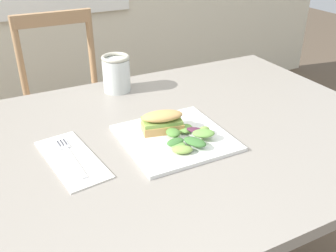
# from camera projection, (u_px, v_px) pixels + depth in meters

# --- Properties ---
(dining_table) EXTENTS (1.38, 0.87, 0.74)m
(dining_table) POSITION_uv_depth(u_px,v_px,m) (147.00, 177.00, 1.03)
(dining_table) COLOR gray
(dining_table) RESTS_ON ground
(chair_wooden_far) EXTENTS (0.40, 0.40, 0.87)m
(chair_wooden_far) POSITION_uv_depth(u_px,v_px,m) (70.00, 107.00, 1.82)
(chair_wooden_far) COLOR tan
(chair_wooden_far) RESTS_ON ground
(plate_lunch) EXTENTS (0.26, 0.26, 0.01)m
(plate_lunch) POSITION_uv_depth(u_px,v_px,m) (175.00, 138.00, 0.98)
(plate_lunch) COLOR white
(plate_lunch) RESTS_ON dining_table
(sandwich_half_front) EXTENTS (0.12, 0.08, 0.06)m
(sandwich_half_front) POSITION_uv_depth(u_px,v_px,m) (162.00, 121.00, 0.98)
(sandwich_half_front) COLOR tan
(sandwich_half_front) RESTS_ON plate_lunch
(salad_mixed_greens) EXTENTS (0.14, 0.15, 0.03)m
(salad_mixed_greens) POSITION_uv_depth(u_px,v_px,m) (189.00, 137.00, 0.94)
(salad_mixed_greens) COLOR #6B9E47
(salad_mixed_greens) RESTS_ON plate_lunch
(napkin_folded) EXTENTS (0.13, 0.26, 0.00)m
(napkin_folded) POSITION_uv_depth(u_px,v_px,m) (72.00, 159.00, 0.89)
(napkin_folded) COLOR silver
(napkin_folded) RESTS_ON dining_table
(fork_on_napkin) EXTENTS (0.03, 0.19, 0.00)m
(fork_on_napkin) POSITION_uv_depth(u_px,v_px,m) (69.00, 154.00, 0.91)
(fork_on_napkin) COLOR silver
(fork_on_napkin) RESTS_ON napkin_folded
(mason_jar_iced_tea) EXTENTS (0.09, 0.09, 0.12)m
(mason_jar_iced_tea) POSITION_uv_depth(u_px,v_px,m) (116.00, 75.00, 1.23)
(mason_jar_iced_tea) COLOR gold
(mason_jar_iced_tea) RESTS_ON dining_table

